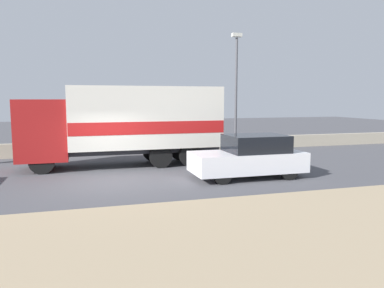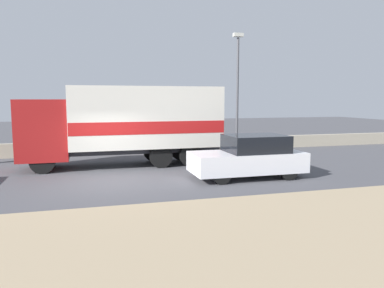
# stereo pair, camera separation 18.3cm
# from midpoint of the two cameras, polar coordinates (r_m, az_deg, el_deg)

# --- Properties ---
(ground_plane) EXTENTS (80.00, 80.00, 0.00)m
(ground_plane) POSITION_cam_midpoint_polar(r_m,az_deg,el_deg) (13.86, -12.28, -5.57)
(ground_plane) COLOR #47474C
(dirt_shoulder_foreground) EXTENTS (60.00, 6.66, 0.04)m
(dirt_shoulder_foreground) POSITION_cam_midpoint_polar(r_m,az_deg,el_deg) (7.48, -8.37, -16.24)
(dirt_shoulder_foreground) COLOR #9E896B
(dirt_shoulder_foreground) RESTS_ON ground_plane
(stone_wall_backdrop) EXTENTS (60.00, 0.35, 0.72)m
(stone_wall_backdrop) POSITION_cam_midpoint_polar(r_m,az_deg,el_deg) (20.51, -13.70, -0.57)
(stone_wall_backdrop) COLOR #A39984
(stone_wall_backdrop) RESTS_ON ground_plane
(street_lamp) EXTENTS (0.56, 0.28, 6.59)m
(street_lamp) POSITION_cam_midpoint_polar(r_m,az_deg,el_deg) (21.54, 6.50, 9.20)
(street_lamp) COLOR #4C4C51
(street_lamp) RESTS_ON ground_plane
(box_truck) EXTENTS (8.57, 2.38, 3.48)m
(box_truck) POSITION_cam_midpoint_polar(r_m,az_deg,el_deg) (16.70, -9.96, 3.31)
(box_truck) COLOR maroon
(box_truck) RESTS_ON ground_plane
(car_hatchback) EXTENTS (4.21, 1.86, 1.61)m
(car_hatchback) POSITION_cam_midpoint_polar(r_m,az_deg,el_deg) (14.22, 8.41, -1.93)
(car_hatchback) COLOR silver
(car_hatchback) RESTS_ON ground_plane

